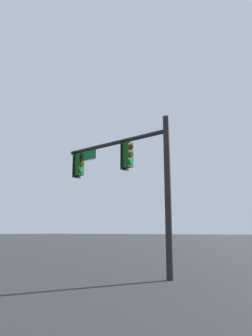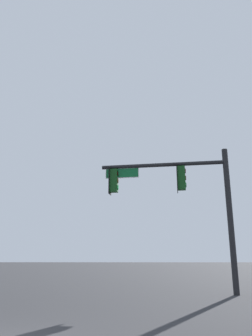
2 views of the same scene
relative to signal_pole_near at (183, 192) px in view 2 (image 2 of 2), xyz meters
name	(u,v)px [view 2 (image 2 of 2)]	position (x,y,z in m)	size (l,w,h in m)	color
signal_pole_near	(183,192)	(0.00, 0.00, 0.00)	(5.83, 1.00, 6.27)	black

